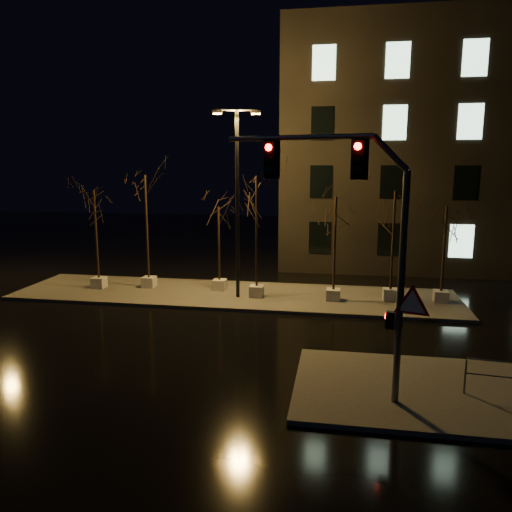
# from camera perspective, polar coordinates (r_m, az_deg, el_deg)

# --- Properties ---
(ground) EXTENTS (90.00, 90.00, 0.00)m
(ground) POSITION_cam_1_polar(r_m,az_deg,el_deg) (19.52, -6.42, -9.16)
(ground) COLOR black
(ground) RESTS_ON ground
(median) EXTENTS (22.00, 5.00, 0.15)m
(median) POSITION_cam_1_polar(r_m,az_deg,el_deg) (25.05, -2.62, -4.47)
(median) COLOR #4F4C46
(median) RESTS_ON ground
(sidewalk_corner) EXTENTS (7.00, 5.00, 0.15)m
(sidewalk_corner) POSITION_cam_1_polar(r_m,az_deg,el_deg) (15.72, 17.77, -14.36)
(sidewalk_corner) COLOR #4F4C46
(sidewalk_corner) RESTS_ON ground
(building) EXTENTS (25.00, 12.00, 15.00)m
(building) POSITION_cam_1_polar(r_m,az_deg,el_deg) (36.71, 24.06, 11.12)
(building) COLOR black
(building) RESTS_ON ground
(tree_0) EXTENTS (1.80, 1.80, 5.21)m
(tree_0) POSITION_cam_1_polar(r_m,az_deg,el_deg) (26.78, -17.93, 4.77)
(tree_0) COLOR beige
(tree_0) RESTS_ON median
(tree_1) EXTENTS (1.80, 1.80, 6.00)m
(tree_1) POSITION_cam_1_polar(r_m,az_deg,el_deg) (26.18, -12.49, 6.22)
(tree_1) COLOR beige
(tree_1) RESTS_ON median
(tree_2) EXTENTS (1.80, 1.80, 4.39)m
(tree_2) POSITION_cam_1_polar(r_m,az_deg,el_deg) (25.15, -4.29, 3.49)
(tree_2) COLOR beige
(tree_2) RESTS_ON median
(tree_3) EXTENTS (1.80, 1.80, 5.99)m
(tree_3) POSITION_cam_1_polar(r_m,az_deg,el_deg) (23.65, 0.07, 6.01)
(tree_3) COLOR beige
(tree_3) RESTS_ON median
(tree_4) EXTENTS (1.80, 1.80, 5.04)m
(tree_4) POSITION_cam_1_polar(r_m,az_deg,el_deg) (23.35, 9.06, 4.07)
(tree_4) COLOR beige
(tree_4) RESTS_ON median
(tree_5) EXTENTS (1.80, 1.80, 5.31)m
(tree_5) POSITION_cam_1_polar(r_m,az_deg,el_deg) (23.95, 15.51, 4.46)
(tree_5) COLOR beige
(tree_5) RESTS_ON median
(tree_6) EXTENTS (1.80, 1.80, 4.62)m
(tree_6) POSITION_cam_1_polar(r_m,az_deg,el_deg) (24.39, 20.83, 3.02)
(tree_6) COLOR beige
(tree_6) RESTS_ON median
(traffic_signal_mast) EXTENTS (5.69, 1.64, 7.18)m
(traffic_signal_mast) POSITION_cam_1_polar(r_m,az_deg,el_deg) (13.56, 11.69, 3.13)
(traffic_signal_mast) COLOR #56585D
(traffic_signal_mast) RESTS_ON sidewalk_corner
(streetlight_main) EXTENTS (2.20, 0.72, 8.85)m
(streetlight_main) POSITION_cam_1_polar(r_m,az_deg,el_deg) (23.61, -2.16, 7.37)
(streetlight_main) COLOR black
(streetlight_main) RESTS_ON median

